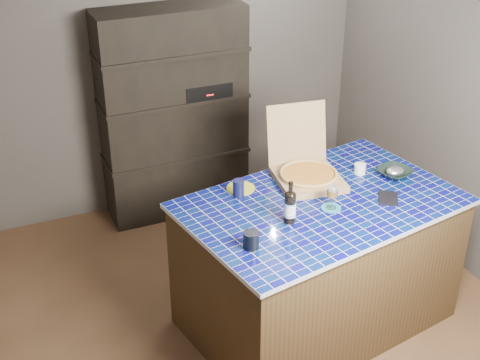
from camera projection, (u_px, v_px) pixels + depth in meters
name	position (u px, v px, depth m)	size (l,w,h in m)	color
room	(248.00, 151.00, 4.19)	(3.50, 3.50, 3.50)	brown
shelving_unit	(174.00, 114.00, 5.58)	(1.20, 0.41, 1.80)	black
kitchen_island	(317.00, 262.00, 4.46)	(1.90, 1.39, 0.95)	#43301A
pizza_box	(307.00, 172.00, 4.44)	(0.48, 0.56, 0.46)	#9A7F4F
mead_bottle	(290.00, 207.00, 3.97)	(0.07, 0.07, 0.27)	black
teal_trivet	(331.00, 208.00, 4.16)	(0.12, 0.12, 0.01)	#187780
wine_glass	(332.00, 192.00, 4.10)	(0.07, 0.07, 0.16)	white
tumbler	(251.00, 240.00, 3.76)	(0.09, 0.09, 0.10)	black
dvd_case	(388.00, 198.00, 4.26)	(0.12, 0.17, 0.01)	black
bowl	(395.00, 173.00, 4.51)	(0.22, 0.22, 0.05)	black
foil_contents	(395.00, 171.00, 4.51)	(0.13, 0.11, 0.06)	silver
white_jar	(360.00, 169.00, 4.55)	(0.08, 0.08, 0.07)	white
navy_cup	(239.00, 188.00, 4.27)	(0.07, 0.07, 0.11)	#0E1033
green_trivet	(241.00, 188.00, 4.38)	(0.19, 0.19, 0.01)	#9FA423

